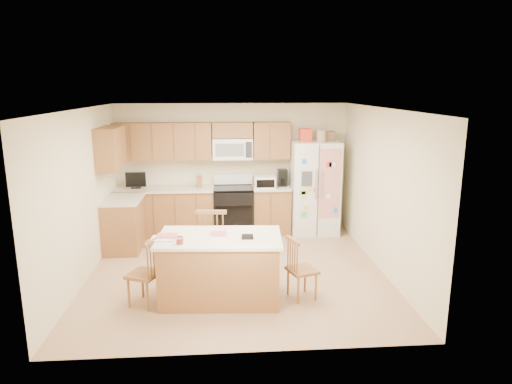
{
  "coord_description": "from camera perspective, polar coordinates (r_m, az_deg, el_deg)",
  "views": [
    {
      "loc": [
        -0.2,
        -6.66,
        2.81
      ],
      "look_at": [
        0.32,
        0.35,
        1.18
      ],
      "focal_mm": 32.0,
      "sensor_mm": 36.0,
      "label": 1
    }
  ],
  "objects": [
    {
      "name": "windsor_chair_left",
      "position": [
        6.2,
        -13.64,
        -9.9
      ],
      "size": [
        0.5,
        0.51,
        0.91
      ],
      "color": "#945833",
      "rests_on": "ground"
    },
    {
      "name": "stove",
      "position": [
        8.91,
        -2.83,
        -2.18
      ],
      "size": [
        0.76,
        0.65,
        1.13
      ],
      "color": "black",
      "rests_on": "ground"
    },
    {
      "name": "refrigerator",
      "position": [
        8.92,
        7.28,
        0.7
      ],
      "size": [
        0.9,
        0.79,
        2.04
      ],
      "color": "white",
      "rests_on": "ground"
    },
    {
      "name": "ground",
      "position": [
        7.23,
        -2.38,
        -9.83
      ],
      "size": [
        4.5,
        4.5,
        0.0
      ],
      "primitive_type": "plane",
      "color": "#9A7250",
      "rests_on": "ground"
    },
    {
      "name": "island",
      "position": [
        6.2,
        -4.52,
        -9.38
      ],
      "size": [
        1.73,
        1.05,
        0.98
      ],
      "color": "#945833",
      "rests_on": "ground"
    },
    {
      "name": "windsor_chair_right",
      "position": [
        6.25,
        5.6,
        -9.66
      ],
      "size": [
        0.45,
        0.46,
        0.86
      ],
      "color": "#945833",
      "rests_on": "ground"
    },
    {
      "name": "windsor_chair_back",
      "position": [
        6.88,
        -5.37,
        -6.53
      ],
      "size": [
        0.51,
        0.49,
        1.09
      ],
      "color": "#945833",
      "rests_on": "ground"
    },
    {
      "name": "room_shell",
      "position": [
        6.81,
        -2.5,
        1.42
      ],
      "size": [
        4.6,
        4.6,
        2.52
      ],
      "color": "beige",
      "rests_on": "ground"
    },
    {
      "name": "cabinetry",
      "position": [
        8.7,
        -9.32,
        0.28
      ],
      "size": [
        3.36,
        1.56,
        2.15
      ],
      "color": "#945833",
      "rests_on": "ground"
    }
  ]
}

